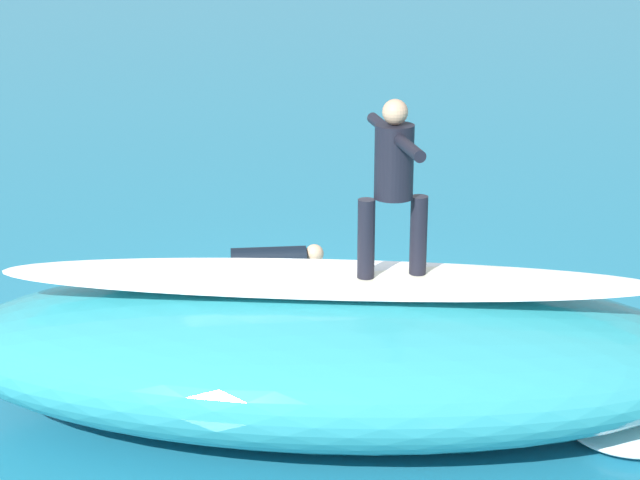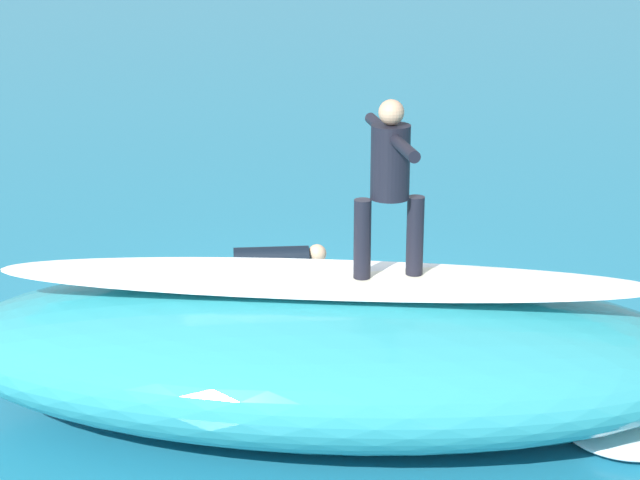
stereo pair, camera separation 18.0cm
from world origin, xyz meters
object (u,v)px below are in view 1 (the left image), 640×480
at_px(surfboard_riding, 392,280).
at_px(surfer_riding, 394,175).
at_px(surfer_paddling, 257,262).
at_px(surfboard_paddling, 269,276).

distance_m(surfboard_riding, surfer_riding, 0.89).
bearing_deg(surfboard_riding, surfer_riding, -8.93).
bearing_deg(surfer_paddling, surfboard_riding, -75.35).
bearing_deg(surfer_paddling, surfboard_paddling, 0.00).
height_order(surfboard_riding, surfer_paddling, surfboard_riding).
bearing_deg(surfer_riding, surfer_paddling, -81.27).
xyz_separation_m(surfboard_riding, surfer_riding, (0.00, 0.00, 0.89)).
distance_m(surfer_riding, surfboard_paddling, 4.22).
bearing_deg(surfboard_paddling, surfboard_riding, -77.39).
bearing_deg(surfboard_paddling, surfer_paddling, -180.00).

